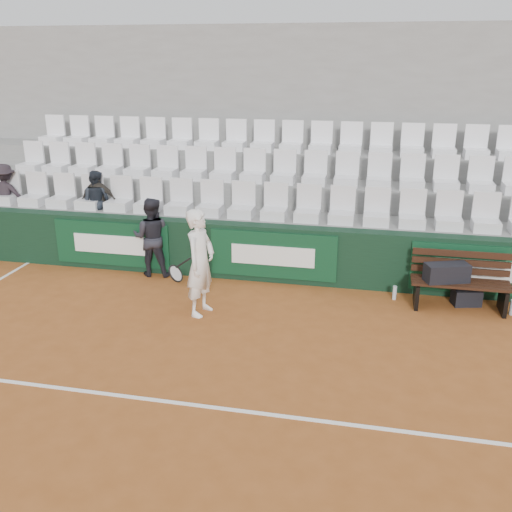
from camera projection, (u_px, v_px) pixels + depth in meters
The scene contains 20 objects.
ground at pixel (228, 410), 6.43m from camera, with size 80.00×80.00×0.00m, color #954F21.
court_baseline at pixel (228, 409), 6.43m from camera, with size 18.00×0.06×0.01m, color white.
back_barrier at pixel (290, 254), 9.93m from camera, with size 18.00×0.34×1.00m.
grandstand_tier_front at pixel (291, 243), 10.53m from camera, with size 18.00×0.95×1.00m, color gray.
grandstand_tier_mid at pixel (299, 218), 11.33m from camera, with size 18.00×0.95×1.45m, color gray.
grandstand_tier_back at pixel (305, 196), 12.14m from camera, with size 18.00×0.95×1.90m, color gray.
grandstand_rear_wall at pixel (311, 133), 12.30m from camera, with size 18.00×0.30×4.40m, color gray.
seat_row_front at pixel (291, 202), 10.10m from camera, with size 11.90×0.44×0.63m, color silver.
seat_row_mid at pixel (299, 168), 10.83m from camera, with size 11.90×0.44×0.63m, color silver.
seat_row_back at pixel (306, 137), 11.55m from camera, with size 11.90×0.44×0.63m, color white.
bench_left at pixel (459, 295), 8.94m from camera, with size 1.50×0.56×0.45m, color black.
sports_bag_left at pixel (447, 273), 8.84m from camera, with size 0.67×0.29×0.29m, color black.
sports_bag_ground at pixel (466, 297), 9.10m from camera, with size 0.43×0.26×0.26m, color black.
water_bottle_near at pixel (395, 293), 9.31m from camera, with size 0.07×0.07×0.23m, color silver.
water_bottle_far at pixel (512, 307), 8.75m from camera, with size 0.07×0.07×0.25m, color #ADBCC4.
tennis_player at pixel (200, 263), 8.58m from camera, with size 0.75×0.67×1.66m.
ball_kid at pixel (152, 237), 10.17m from camera, with size 0.70×0.54×1.43m, color black.
spectator_a at pixel (3, 172), 11.18m from camera, with size 0.79×0.46×1.23m, color black.
spectator_b at pixel (97, 178), 10.79m from camera, with size 0.69×0.29×1.17m, color #322E28.
spectator_c at pixel (94, 178), 10.80m from camera, with size 0.57×0.45×1.18m, color #1D222B.
Camera 1 is at (1.45, -5.30, 3.78)m, focal length 40.00 mm.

